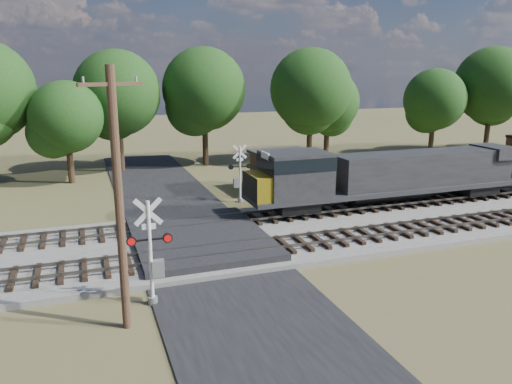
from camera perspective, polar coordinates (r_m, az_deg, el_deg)
name	(u,v)px	position (r m, az deg, el deg)	size (l,w,h in m)	color
ground	(202,248)	(27.14, -6.21, -6.35)	(160.00, 160.00, 0.00)	brown
ballast_bed	(360,224)	(31.19, 11.75, -3.57)	(140.00, 10.00, 0.30)	gray
road	(202,247)	(27.12, -6.21, -6.28)	(7.00, 60.00, 0.08)	black
crossing_panel	(200,239)	(27.49, -6.47, -5.39)	(7.00, 9.00, 0.62)	#262628
track_near	(269,246)	(26.05, 1.53, -6.18)	(140.00, 2.60, 0.33)	black
track_far	(240,219)	(30.53, -1.84, -3.14)	(140.00, 2.60, 0.33)	black
crossing_signal_near	(153,261)	(20.60, -11.68, -7.72)	(1.82, 0.39, 4.51)	silver
crossing_signal_far	(239,178)	(35.60, -1.97, 1.57)	(1.70, 0.37, 4.21)	silver
utility_pole	(119,196)	(18.05, -15.44, -0.47)	(2.18, 1.05, 9.51)	#3D291C
equipment_shed	(285,171)	(38.93, 3.32, 2.37)	(4.87, 4.87, 3.13)	#452C1D
treeline	(214,93)	(47.62, -4.80, 11.19)	(85.46, 11.74, 11.77)	black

